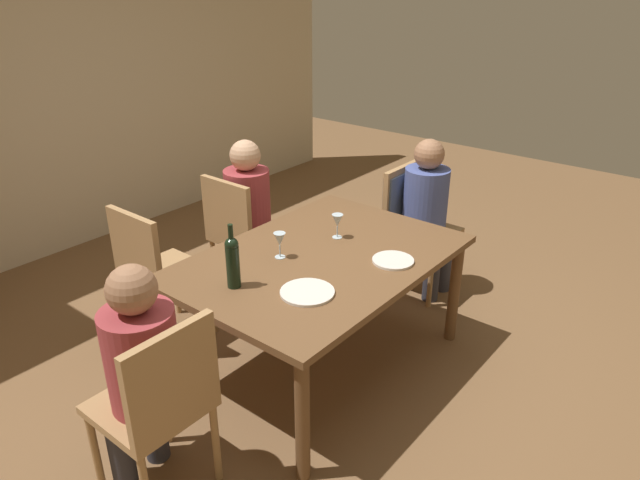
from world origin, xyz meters
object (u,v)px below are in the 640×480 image
object	(u,v)px
dining_table	(320,268)
wine_glass_near_left	(280,240)
chair_far_left	(154,267)
person_man_bearded	(251,207)
person_man_guest	(428,207)
dinner_plate_guest_left	(393,260)
person_woman_host	(140,365)
chair_left_end	(160,400)
wine_glass_centre	(337,221)
chair_right_end	(409,211)
chair_far_right	(240,229)
wine_bottle_tall_green	(233,260)
dinner_plate_host	(307,292)

from	to	relation	value
dining_table	wine_glass_near_left	world-z (taller)	wine_glass_near_left
chair_far_left	person_man_bearded	world-z (taller)	person_man_bearded
dining_table	person_man_guest	xyz separation A→B (m)	(1.19, -0.03, 0.01)
person_man_bearded	dinner_plate_guest_left	distance (m)	1.31
wine_glass_near_left	person_woman_host	bearing A→B (deg)	-172.40
chair_far_left	wine_glass_near_left	xyz separation A→B (m)	(0.30, -0.78, 0.30)
chair_left_end	wine_glass_centre	xyz separation A→B (m)	(1.45, 0.16, 0.30)
chair_right_end	person_woman_host	distance (m)	2.38
chair_far_right	wine_bottle_tall_green	distance (m)	1.21
person_woman_host	dinner_plate_host	bearing A→B (deg)	-16.10
chair_right_end	chair_far_left	world-z (taller)	same
chair_left_end	chair_far_right	world-z (taller)	same
person_woman_host	wine_glass_centre	xyz separation A→B (m)	(1.45, 0.05, 0.17)
dining_table	person_woman_host	world-z (taller)	person_woman_host
wine_bottle_tall_green	wine_glass_centre	distance (m)	0.80
wine_glass_near_left	wine_glass_centre	world-z (taller)	same
chair_far_left	person_man_bearded	xyz separation A→B (m)	(0.84, -0.00, 0.13)
person_woman_host	wine_bottle_tall_green	distance (m)	0.69
person_woman_host	person_man_guest	xyz separation A→B (m)	(2.37, -0.05, 0.00)
wine_bottle_tall_green	wine_glass_near_left	xyz separation A→B (m)	(0.39, 0.04, -0.04)
chair_left_end	wine_bottle_tall_green	world-z (taller)	wine_bottle_tall_green
chair_far_right	wine_glass_centre	xyz separation A→B (m)	(-0.02, -0.87, 0.30)
person_man_guest	dinner_plate_guest_left	bearing A→B (deg)	18.49
wine_glass_near_left	dinner_plate_host	distance (m)	0.44
dinner_plate_host	wine_glass_centre	bearing A→B (deg)	24.91
wine_glass_near_left	wine_glass_centre	xyz separation A→B (m)	(0.41, -0.09, 0.00)
wine_glass_near_left	chair_right_end	bearing A→B (deg)	-1.72
chair_far_right	dinner_plate_host	world-z (taller)	chair_far_right
chair_right_end	person_man_guest	size ratio (longest dim) A/B	0.80
wine_glass_centre	dinner_plate_host	distance (m)	0.69
person_man_bearded	chair_far_right	bearing A→B (deg)	-90.00
person_woman_host	chair_left_end	bearing A→B (deg)	-90.00
chair_far_right	chair_right_end	world-z (taller)	same
wine_bottle_tall_green	wine_glass_near_left	bearing A→B (deg)	6.03
chair_far_left	wine_glass_centre	size ratio (longest dim) A/B	6.17
person_man_bearded	wine_bottle_tall_green	world-z (taller)	person_man_bearded
person_man_bearded	person_man_guest	world-z (taller)	person_man_bearded
chair_right_end	person_man_guest	world-z (taller)	person_man_guest
chair_right_end	person_man_bearded	distance (m)	1.15
wine_bottle_tall_green	dining_table	bearing A→B (deg)	-12.82
dining_table	chair_right_end	xyz separation A→B (m)	(1.19, 0.12, -0.06)
chair_far_left	wine_bottle_tall_green	distance (m)	0.89
chair_left_end	wine_bottle_tall_green	bearing A→B (deg)	18.00
chair_left_end	person_man_bearded	world-z (taller)	person_man_bearded
person_man_bearded	person_woman_host	bearing A→B (deg)	-59.80
person_man_guest	dinner_plate_host	bearing A→B (deg)	6.84
chair_right_end	person_man_guest	distance (m)	0.16
chair_right_end	wine_glass_near_left	bearing A→B (deg)	-1.72
dinner_plate_host	chair_far_right	bearing A→B (deg)	61.06
dining_table	person_woman_host	xyz separation A→B (m)	(-1.19, 0.03, 0.01)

